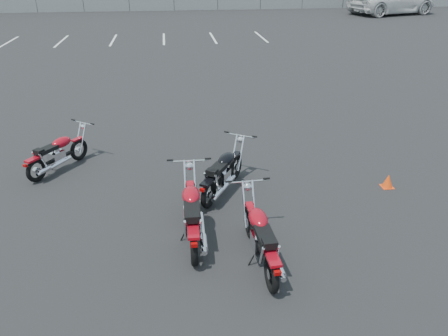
{
  "coord_description": "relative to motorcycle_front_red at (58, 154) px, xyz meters",
  "views": [
    {
      "loc": [
        -0.82,
        -7.38,
        4.59
      ],
      "look_at": [
        0.2,
        0.6,
        0.65
      ],
      "focal_mm": 35.0,
      "sensor_mm": 36.0,
      "label": 1
    }
  ],
  "objects": [
    {
      "name": "ground",
      "position": [
        3.49,
        -2.3,
        -0.42
      ],
      "size": [
        120.0,
        120.0,
        0.0
      ],
      "primitive_type": "plane",
      "color": "black",
      "rests_on": "ground"
    },
    {
      "name": "motorcycle_second_black",
      "position": [
        3.69,
        -1.54,
        0.03
      ],
      "size": [
        1.4,
        1.92,
        1.0
      ],
      "color": "black",
      "rests_on": "ground"
    },
    {
      "name": "motorcycle_rear_red",
      "position": [
        4.01,
        -3.95,
        0.04
      ],
      "size": [
        0.81,
        2.09,
        1.02
      ],
      "color": "black",
      "rests_on": "ground"
    },
    {
      "name": "parking_line_stripes",
      "position": [
        0.99,
        17.7,
        -0.42
      ],
      "size": [
        15.12,
        4.0,
        0.01
      ],
      "color": "silver",
      "rests_on": "ground"
    },
    {
      "name": "motorcycle_front_red",
      "position": [
        0.0,
        0.0,
        0.0
      ],
      "size": [
        1.4,
        1.75,
        0.93
      ],
      "color": "black",
      "rests_on": "ground"
    },
    {
      "name": "training_cone_near",
      "position": [
        7.3,
        -1.78,
        -0.27
      ],
      "size": [
        0.25,
        0.25,
        0.3
      ],
      "color": "#FF450D",
      "rests_on": "ground"
    },
    {
      "name": "chainlink_fence",
      "position": [
        3.49,
        32.7,
        0.48
      ],
      "size": [
        80.06,
        0.06,
        1.8
      ],
      "color": "slate",
      "rests_on": "ground"
    },
    {
      "name": "motorcycle_third_red",
      "position": [
        2.95,
        -3.12,
        0.07
      ],
      "size": [
        0.85,
        2.2,
        1.08
      ],
      "color": "black",
      "rests_on": "ground"
    }
  ]
}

